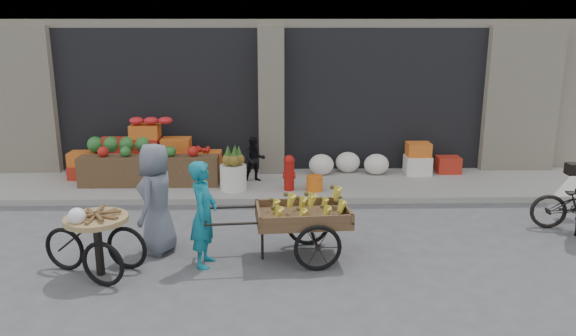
{
  "coord_description": "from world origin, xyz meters",
  "views": [
    {
      "loc": [
        0.12,
        -7.07,
        3.34
      ],
      "look_at": [
        0.29,
        1.52,
        1.1
      ],
      "focal_mm": 35.0,
      "sensor_mm": 36.0,
      "label": 1
    }
  ],
  "objects_px": {
    "pineapple_bin": "(233,177)",
    "orange_bucket": "(315,183)",
    "banana_cart": "(299,213)",
    "vendor_grey": "(157,199)",
    "fire_hydrant": "(289,171)",
    "vendor_woman": "(204,214)",
    "tricycle_cart": "(97,236)",
    "seated_person": "(255,159)"
  },
  "relations": [
    {
      "from": "orange_bucket",
      "to": "seated_person",
      "type": "xyz_separation_m",
      "value": [
        -1.2,
        0.7,
        0.31
      ]
    },
    {
      "from": "banana_cart",
      "to": "vendor_grey",
      "type": "relative_size",
      "value": 1.41
    },
    {
      "from": "orange_bucket",
      "to": "vendor_woman",
      "type": "bearing_deg",
      "value": -118.96
    },
    {
      "from": "vendor_grey",
      "to": "banana_cart",
      "type": "bearing_deg",
      "value": 94.52
    },
    {
      "from": "fire_hydrant",
      "to": "vendor_grey",
      "type": "height_order",
      "value": "vendor_grey"
    },
    {
      "from": "vendor_grey",
      "to": "vendor_woman",
      "type": "bearing_deg",
      "value": 68.59
    },
    {
      "from": "banana_cart",
      "to": "tricycle_cart",
      "type": "height_order",
      "value": "same"
    },
    {
      "from": "vendor_woman",
      "to": "vendor_grey",
      "type": "xyz_separation_m",
      "value": [
        -0.75,
        0.5,
        0.07
      ]
    },
    {
      "from": "seated_person",
      "to": "vendor_woman",
      "type": "distance_m",
      "value": 3.92
    },
    {
      "from": "pineapple_bin",
      "to": "orange_bucket",
      "type": "relative_size",
      "value": 1.62
    },
    {
      "from": "pineapple_bin",
      "to": "tricycle_cart",
      "type": "xyz_separation_m",
      "value": [
        -1.55,
        -3.58,
        0.2
      ]
    },
    {
      "from": "tricycle_cart",
      "to": "pineapple_bin",
      "type": "bearing_deg",
      "value": 84.28
    },
    {
      "from": "orange_bucket",
      "to": "vendor_woman",
      "type": "height_order",
      "value": "vendor_woman"
    },
    {
      "from": "vendor_woman",
      "to": "vendor_grey",
      "type": "relative_size",
      "value": 0.92
    },
    {
      "from": "banana_cart",
      "to": "vendor_woman",
      "type": "xyz_separation_m",
      "value": [
        -1.34,
        -0.22,
        0.07
      ]
    },
    {
      "from": "fire_hydrant",
      "to": "pineapple_bin",
      "type": "bearing_deg",
      "value": 177.4
    },
    {
      "from": "seated_person",
      "to": "vendor_woman",
      "type": "xyz_separation_m",
      "value": [
        -0.56,
        -3.88,
        0.17
      ]
    },
    {
      "from": "orange_bucket",
      "to": "banana_cart",
      "type": "bearing_deg",
      "value": -98.05
    },
    {
      "from": "vendor_grey",
      "to": "tricycle_cart",
      "type": "bearing_deg",
      "value": -26.74
    },
    {
      "from": "banana_cart",
      "to": "tricycle_cart",
      "type": "bearing_deg",
      "value": -174.31
    },
    {
      "from": "pineapple_bin",
      "to": "tricycle_cart",
      "type": "height_order",
      "value": "tricycle_cart"
    },
    {
      "from": "banana_cart",
      "to": "vendor_grey",
      "type": "xyz_separation_m",
      "value": [
        -2.09,
        0.28,
        0.14
      ]
    },
    {
      "from": "pineapple_bin",
      "to": "seated_person",
      "type": "relative_size",
      "value": 0.56
    },
    {
      "from": "orange_bucket",
      "to": "vendor_woman",
      "type": "distance_m",
      "value": 3.66
    },
    {
      "from": "orange_bucket",
      "to": "seated_person",
      "type": "relative_size",
      "value": 0.34
    },
    {
      "from": "banana_cart",
      "to": "vendor_grey",
      "type": "bearing_deg",
      "value": 167.31
    },
    {
      "from": "pineapple_bin",
      "to": "seated_person",
      "type": "xyz_separation_m",
      "value": [
        0.4,
        0.6,
        0.21
      ]
    },
    {
      "from": "seated_person",
      "to": "vendor_grey",
      "type": "bearing_deg",
      "value": -121.16
    },
    {
      "from": "vendor_woman",
      "to": "tricycle_cart",
      "type": "relative_size",
      "value": 1.04
    },
    {
      "from": "fire_hydrant",
      "to": "vendor_grey",
      "type": "distance_m",
      "value": 3.41
    },
    {
      "from": "seated_person",
      "to": "vendor_grey",
      "type": "xyz_separation_m",
      "value": [
        -1.31,
        -3.38,
        0.24
      ]
    },
    {
      "from": "fire_hydrant",
      "to": "vendor_grey",
      "type": "relative_size",
      "value": 0.43
    },
    {
      "from": "orange_bucket",
      "to": "tricycle_cart",
      "type": "xyz_separation_m",
      "value": [
        -3.15,
        -3.48,
        0.3
      ]
    },
    {
      "from": "seated_person",
      "to": "banana_cart",
      "type": "relative_size",
      "value": 0.4
    },
    {
      "from": "pineapple_bin",
      "to": "banana_cart",
      "type": "xyz_separation_m",
      "value": [
        1.18,
        -3.06,
        0.32
      ]
    },
    {
      "from": "vendor_woman",
      "to": "banana_cart",
      "type": "bearing_deg",
      "value": -73.77
    },
    {
      "from": "fire_hydrant",
      "to": "orange_bucket",
      "type": "distance_m",
      "value": 0.55
    },
    {
      "from": "banana_cart",
      "to": "vendor_woman",
      "type": "relative_size",
      "value": 1.54
    },
    {
      "from": "seated_person",
      "to": "vendor_woman",
      "type": "height_order",
      "value": "vendor_woman"
    },
    {
      "from": "vendor_woman",
      "to": "pineapple_bin",
      "type": "bearing_deg",
      "value": 4.22
    },
    {
      "from": "seated_person",
      "to": "orange_bucket",
      "type": "bearing_deg",
      "value": -40.26
    },
    {
      "from": "fire_hydrant",
      "to": "vendor_woman",
      "type": "bearing_deg",
      "value": -111.3
    }
  ]
}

